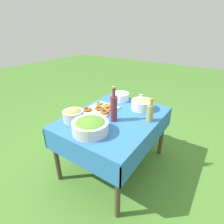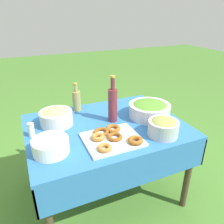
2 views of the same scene
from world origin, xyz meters
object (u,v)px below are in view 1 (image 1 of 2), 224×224
pasta_bowl (142,104)px  wine_bottle (114,108)px  salad_bowl (90,126)px  olive_oil_bottle (150,112)px  plate_stack (121,97)px  donut_platter (101,109)px  olive_bowl (73,115)px

pasta_bowl → wine_bottle: 0.45m
salad_bowl → olive_oil_bottle: (0.52, -0.36, 0.03)m
pasta_bowl → olive_oil_bottle: (-0.22, -0.20, 0.03)m
pasta_bowl → olive_oil_bottle: size_ratio=0.99×
plate_stack → olive_oil_bottle: size_ratio=0.90×
salad_bowl → donut_platter: (0.43, 0.21, -0.05)m
plate_stack → pasta_bowl: bearing=-106.0°
pasta_bowl → olive_bowl: same height
plate_stack → donut_platter: bearing=176.7°
salad_bowl → pasta_bowl: 0.75m
wine_bottle → olive_oil_bottle: bearing=-56.4°
salad_bowl → pasta_bowl: (0.73, -0.17, 0.00)m
donut_platter → plate_stack: size_ratio=1.69×
plate_stack → wine_bottle: wine_bottle is taller
donut_platter → salad_bowl: bearing=-153.8°
salad_bowl → wine_bottle: wine_bottle is taller
olive_bowl → pasta_bowl: bearing=-35.0°
olive_oil_bottle → wine_bottle: bearing=123.6°
plate_stack → wine_bottle: (-0.53, -0.24, 0.10)m
olive_oil_bottle → olive_bowl: (-0.44, 0.66, -0.03)m
salad_bowl → wine_bottle: bearing=-9.6°
salad_bowl → olive_oil_bottle: 0.63m
olive_oil_bottle → wine_bottle: wine_bottle is taller
salad_bowl → plate_stack: size_ratio=1.50×
olive_oil_bottle → plate_stack: bearing=60.0°
donut_platter → olive_bowl: bearing=167.2°
donut_platter → olive_bowl: olive_bowl is taller
wine_bottle → olive_bowl: size_ratio=1.73×
plate_stack → wine_bottle: 0.59m
pasta_bowl → olive_oil_bottle: bearing=-138.0°
wine_bottle → olive_bowl: bearing=124.3°
plate_stack → olive_oil_bottle: 0.64m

